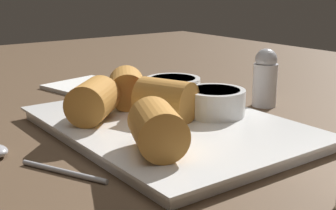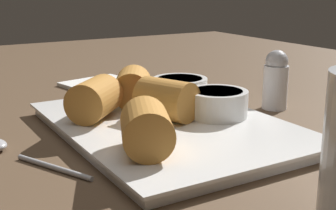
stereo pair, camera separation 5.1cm
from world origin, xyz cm
name	(u,v)px [view 2 (the right image)]	position (x,y,z in cm)	size (l,w,h in cm)	color
table_surface	(185,145)	(0.00, 0.00, 1.00)	(180.00, 140.00, 2.00)	brown
serving_plate	(168,127)	(-1.96, -1.09, 2.76)	(32.04, 23.25, 1.50)	white
roll_front_left	(96,98)	(-7.42, -7.63, 5.86)	(7.87, 7.89, 4.72)	#C68438
roll_front_right	(163,99)	(-3.09, -1.03, 5.86)	(7.72, 6.76, 4.72)	#C68438
roll_back_left	(133,86)	(-10.93, -1.09, 5.86)	(7.92, 7.29, 4.72)	#C68438
roll_back_right	(146,127)	(5.39, -7.83, 5.86)	(7.77, 6.89, 4.72)	#C68438
dipping_bowl_near	(217,102)	(-0.74, 4.96, 5.19)	(7.29, 7.29, 3.11)	white
dipping_bowl_far	(180,88)	(-9.17, 5.04, 5.19)	(7.29, 7.29, 3.11)	white
spoon	(2,149)	(-4.95, -19.09, 2.55)	(14.95, 8.24, 1.22)	#B2B2B7
napkin	(107,85)	(-27.84, 2.47, 2.30)	(15.19, 13.70, 0.60)	white
salt_shaker	(276,80)	(-3.81, 17.08, 6.05)	(3.39, 3.39, 8.12)	silver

